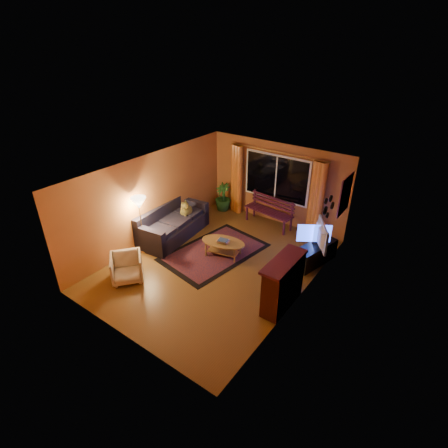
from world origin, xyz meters
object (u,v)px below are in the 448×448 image
Objects in this scene: sofa at (174,222)px; tv_console at (315,254)px; bench at (268,218)px; armchair at (127,266)px; floor_lamp at (141,225)px; coffee_table at (223,248)px.

tv_console is (3.87, 1.12, -0.19)m from sofa.
armchair reaches higher than bench.
floor_lamp is at bearing -137.03° from tv_console.
armchair is at bearing -60.45° from floor_lamp.
bench is 2.13× the size of armchair.
floor_lamp is at bearing -102.59° from sofa.
coffee_table is at bearing -138.22° from tv_console.
tv_console is at bearing -21.32° from bench.
armchair is at bearing -119.75° from coffee_table.
floor_lamp is 4.58m from tv_console.
armchair reaches higher than tv_console.
armchair is 0.57× the size of tv_console.
tv_console reaches higher than bench.
armchair is 1.34m from floor_lamp.
bench is 0.68× the size of sofa.
coffee_table is 2.38m from tv_console.
armchair is 4.70m from tv_console.
sofa is at bearing -179.30° from coffee_table.
armchair is at bearing -121.41° from tv_console.
bench is 2.25m from tv_console.
floor_lamp is 2.24m from coffee_table.
sofa is 2.22m from armchair.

